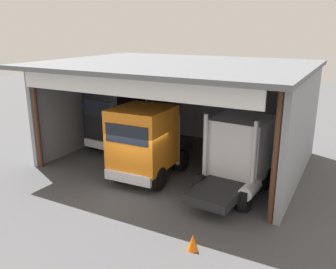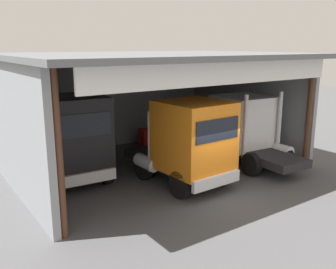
{
  "view_description": "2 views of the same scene",
  "coord_description": "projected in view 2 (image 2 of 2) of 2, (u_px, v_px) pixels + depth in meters",
  "views": [
    {
      "loc": [
        8.05,
        -11.87,
        6.81
      ],
      "look_at": [
        0.0,
        3.09,
        1.77
      ],
      "focal_mm": 38.14,
      "sensor_mm": 36.0,
      "label": 1
    },
    {
      "loc": [
        -9.09,
        -9.91,
        5.56
      ],
      "look_at": [
        0.0,
        3.09,
        1.77
      ],
      "focal_mm": 39.84,
      "sensor_mm": 36.0,
      "label": 2
    }
  ],
  "objects": [
    {
      "name": "truck_white_yard_outside",
      "position": [
        246.0,
        128.0,
        17.77
      ],
      "size": [
        2.6,
        4.99,
        3.52
      ],
      "rotation": [
        0.0,
        0.0,
        -0.08
      ],
      "color": "white",
      "rests_on": "ground"
    },
    {
      "name": "workshop_shed",
      "position": [
        144.0,
        88.0,
        17.45
      ],
      "size": [
        12.77,
        10.13,
        5.25
      ],
      "color": "gray",
      "rests_on": "ground"
    },
    {
      "name": "truck_black_center_left_bay",
      "position": [
        72.0,
        138.0,
        15.05
      ],
      "size": [
        2.71,
        5.11,
        3.65
      ],
      "rotation": [
        0.0,
        0.0,
        3.07
      ],
      "color": "black",
      "rests_on": "ground"
    },
    {
      "name": "truck_orange_left_bay",
      "position": [
        188.0,
        142.0,
        14.77
      ],
      "size": [
        2.69,
        5.31,
        3.49
      ],
      "rotation": [
        0.0,
        0.0,
        3.17
      ],
      "color": "orange",
      "rests_on": "ground"
    },
    {
      "name": "oil_drum",
      "position": [
        148.0,
        138.0,
        21.33
      ],
      "size": [
        0.58,
        0.58,
        0.86
      ],
      "primitive_type": "cylinder",
      "color": "gold",
      "rests_on": "ground"
    },
    {
      "name": "tool_cart",
      "position": [
        148.0,
        137.0,
        21.1
      ],
      "size": [
        0.9,
        0.6,
        1.0
      ],
      "primitive_type": "cube",
      "color": "red",
      "rests_on": "ground"
    },
    {
      "name": "ground_plane",
      "position": [
        214.0,
        195.0,
        14.26
      ],
      "size": [
        80.0,
        80.0,
        0.0
      ],
      "primitive_type": "plane",
      "color": "#4C4C4F",
      "rests_on": "ground"
    }
  ]
}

